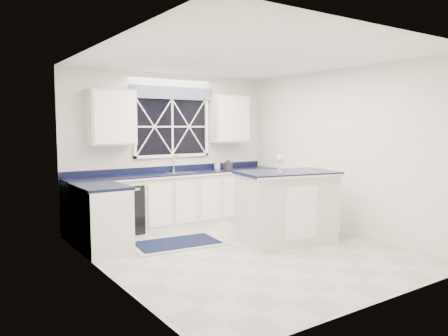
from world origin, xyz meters
TOP-DOWN VIEW (x-y plane):
  - ground at (0.00, 0.00)m, footprint 4.50×4.50m
  - back_wall at (0.00, 2.25)m, footprint 4.00×0.10m
  - base_cabinets at (-0.33, 1.78)m, footprint 3.99×1.60m
  - countertop at (0.00, 1.95)m, footprint 3.98×0.64m
  - dishwasher at (-1.10, 1.95)m, footprint 0.60×0.58m
  - window at (0.00, 2.20)m, footprint 1.65×0.09m
  - upper_cabinets at (0.00, 2.08)m, footprint 3.10×0.34m
  - faucet at (0.00, 2.14)m, footprint 0.05×0.20m
  - island at (0.81, 0.03)m, footprint 1.59×1.14m
  - rug at (-0.65, 0.84)m, footprint 1.46×0.98m
  - kettle at (1.06, 1.95)m, footprint 0.26×0.17m
  - wine_glass at (0.65, 0.01)m, footprint 0.12×0.12m
  - soap_bottle at (0.90, 2.10)m, footprint 0.10×0.10m

SIDE VIEW (x-z plane):
  - ground at x=0.00m, z-range 0.00..0.00m
  - rug at x=-0.65m, z-range 0.00..0.02m
  - dishwasher at x=-1.10m, z-range 0.00..0.82m
  - base_cabinets at x=-0.33m, z-range 0.00..0.90m
  - island at x=0.81m, z-range 0.00..1.08m
  - countertop at x=0.00m, z-range 0.90..0.94m
  - kettle at x=1.06m, z-range 0.93..1.12m
  - soap_bottle at x=0.90m, z-range 0.94..1.14m
  - faucet at x=0.00m, z-range 0.95..1.25m
  - wine_glass at x=0.65m, z-range 1.13..1.40m
  - back_wall at x=0.00m, z-range 0.00..2.70m
  - window at x=0.00m, z-range 1.20..2.46m
  - upper_cabinets at x=0.00m, z-range 1.45..2.35m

